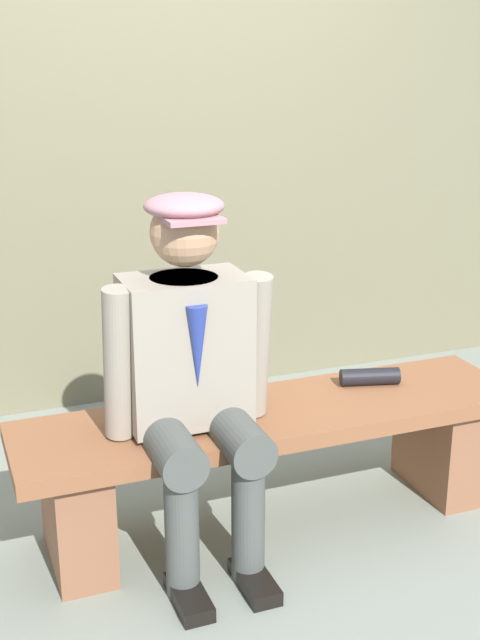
{
  "coord_description": "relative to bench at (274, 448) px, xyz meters",
  "views": [
    {
      "loc": [
        1.09,
        2.49,
        1.68
      ],
      "look_at": [
        0.13,
        0.0,
        0.81
      ],
      "focal_mm": 46.67,
      "sensor_mm": 36.0,
      "label": 1
    }
  ],
  "objects": [
    {
      "name": "seated_man",
      "position": [
        0.33,
        0.07,
        0.39
      ],
      "size": [
        0.58,
        0.6,
        1.25
      ],
      "color": "gray",
      "rests_on": "ground"
    },
    {
      "name": "ground_plane",
      "position": [
        0.0,
        0.0,
        -0.3
      ],
      "size": [
        30.0,
        30.0,
        0.0
      ],
      "primitive_type": "plane",
      "color": "gray"
    },
    {
      "name": "bench",
      "position": [
        0.0,
        0.0,
        0.0
      ],
      "size": [
        1.86,
        0.47,
        0.46
      ],
      "color": "brown",
      "rests_on": "ground"
    },
    {
      "name": "rolled_magazine",
      "position": [
        -0.43,
        -0.08,
        0.19
      ],
      "size": [
        0.23,
        0.12,
        0.07
      ],
      "primitive_type": "cylinder",
      "rotation": [
        0.0,
        1.57,
        -0.26
      ],
      "color": "black",
      "rests_on": "bench"
    },
    {
      "name": "stadium_wall",
      "position": [
        0.0,
        -1.45,
        0.72
      ],
      "size": [
        12.0,
        0.24,
        2.04
      ],
      "primitive_type": "cube",
      "color": "#6A664D",
      "rests_on": "ground"
    }
  ]
}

